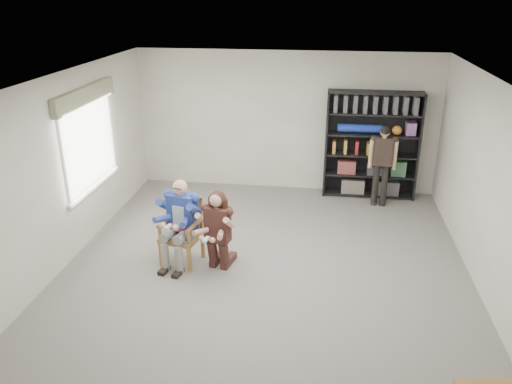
% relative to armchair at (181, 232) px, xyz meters
% --- Properties ---
extents(room_shell, '(6.00, 7.00, 2.80)m').
position_rel_armchair_xyz_m(room_shell, '(1.28, -0.18, 0.88)').
color(room_shell, beige).
rests_on(room_shell, ground).
extents(floor, '(6.00, 7.00, 0.01)m').
position_rel_armchair_xyz_m(floor, '(1.28, -0.18, -0.52)').
color(floor, slate).
rests_on(floor, ground).
extents(window_left, '(0.16, 2.00, 1.75)m').
position_rel_armchair_xyz_m(window_left, '(-1.67, 0.82, 1.11)').
color(window_left, white).
rests_on(window_left, room_shell).
extents(armchair, '(0.71, 0.69, 1.03)m').
position_rel_armchair_xyz_m(armchair, '(0.00, 0.00, 0.00)').
color(armchair, '#9C6530').
rests_on(armchair, floor).
extents(seated_man, '(0.73, 0.91, 1.34)m').
position_rel_armchair_xyz_m(seated_man, '(0.00, 0.00, 0.15)').
color(seated_man, navy).
rests_on(seated_man, floor).
extents(kneeling_woman, '(0.68, 0.92, 1.23)m').
position_rel_armchair_xyz_m(kneeling_woman, '(0.58, -0.12, 0.10)').
color(kneeling_woman, '#3C201C').
rests_on(kneeling_woman, floor).
extents(bookshelf, '(1.80, 0.38, 2.10)m').
position_rel_armchair_xyz_m(bookshelf, '(2.98, 3.10, 0.53)').
color(bookshelf, black).
rests_on(bookshelf, floor).
extents(standing_man, '(0.51, 0.32, 1.58)m').
position_rel_armchair_xyz_m(standing_man, '(3.15, 2.62, 0.28)').
color(standing_man, black).
rests_on(standing_man, floor).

